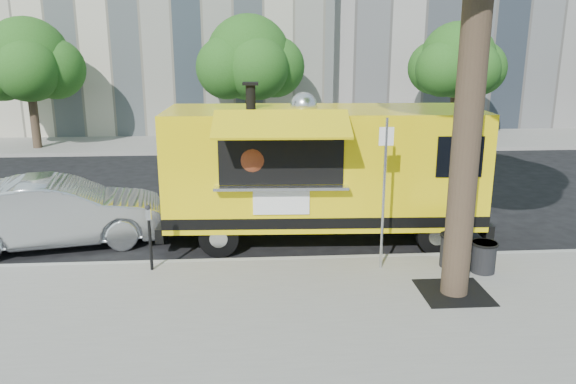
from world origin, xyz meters
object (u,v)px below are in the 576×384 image
object	(u,v)px
sign_post	(384,185)
trash_bin_left	(453,249)
parking_meter	(149,230)
far_tree_b	(249,58)
sedan	(59,212)
far_tree_a	(28,60)
trash_bin_right	(484,256)
far_tree_c	(458,60)
food_truck	(321,169)

from	to	relation	value
sign_post	trash_bin_left	distance (m)	1.98
sign_post	parking_meter	world-z (taller)	sign_post
far_tree_b	trash_bin_left	distance (m)	15.21
far_tree_b	parking_meter	size ratio (longest dim) A/B	4.12
sign_post	sedan	size ratio (longest dim) A/B	0.63
far_tree_a	trash_bin_right	world-z (taller)	far_tree_a
far_tree_a	far_tree_b	world-z (taller)	far_tree_b
far_tree_c	parking_meter	bearing A→B (deg)	-128.66
food_truck	parking_meter	bearing A→B (deg)	-149.71
far_tree_b	parking_meter	distance (m)	14.48
far_tree_c	trash_bin_right	xyz separation A→B (m)	(-4.50, -14.30, -3.24)
far_tree_a	sedan	distance (m)	12.93
trash_bin_left	sign_post	bearing A→B (deg)	178.47
far_tree_b	trash_bin_left	xyz separation A→B (m)	(4.01, -14.29, -3.33)
parking_meter	food_truck	xyz separation A→B (m)	(3.60, 1.92, 0.73)
far_tree_a	trash_bin_left	xyz separation A→B (m)	(13.01, -13.89, -3.27)
parking_meter	sedan	distance (m)	3.08
far_tree_a	parking_meter	xyz separation A→B (m)	(7.00, -13.65, -2.79)
sedan	food_truck	bearing A→B (deg)	-101.88
parking_meter	sedan	bearing A→B (deg)	140.45
far_tree_b	food_truck	size ratio (longest dim) A/B	0.74
far_tree_c	parking_meter	xyz separation A→B (m)	(-11.00, -13.75, -2.74)
food_truck	trash_bin_left	distance (m)	3.45
sedan	trash_bin_right	xyz separation A→B (m)	(8.87, -2.51, -0.31)
food_truck	trash_bin_right	world-z (taller)	food_truck
far_tree_c	far_tree_a	bearing A→B (deg)	-179.68
far_tree_b	trash_bin_right	distance (m)	15.64
far_tree_b	trash_bin_left	world-z (taller)	far_tree_b
far_tree_c	sign_post	world-z (taller)	far_tree_c
far_tree_a	sign_post	bearing A→B (deg)	-50.17
trash_bin_right	far_tree_c	bearing A→B (deg)	72.53
far_tree_c	sedan	xyz separation A→B (m)	(-13.37, -11.79, -2.93)
far_tree_c	trash_bin_left	world-z (taller)	far_tree_c
far_tree_c	sedan	size ratio (longest dim) A/B	1.10
food_truck	trash_bin_left	size ratio (longest dim) A/B	11.05
far_tree_b	far_tree_a	bearing A→B (deg)	-177.46
far_tree_a	far_tree_c	xyz separation A→B (m)	(18.00, 0.10, -0.06)
far_tree_a	sign_post	distance (m)	18.14
far_tree_c	trash_bin_left	bearing A→B (deg)	-109.64
far_tree_b	parking_meter	bearing A→B (deg)	-98.10
far_tree_a	food_truck	size ratio (longest dim) A/B	0.72
food_truck	sedan	size ratio (longest dim) A/B	1.56
far_tree_b	sign_post	world-z (taller)	far_tree_b
far_tree_b	food_truck	bearing A→B (deg)	-82.49
food_truck	sedan	world-z (taller)	food_truck
sedan	trash_bin_right	bearing A→B (deg)	-117.33
food_truck	far_tree_c	bearing A→B (deg)	60.18
trash_bin_left	trash_bin_right	size ratio (longest dim) A/B	1.10
sedan	trash_bin_left	size ratio (longest dim) A/B	7.07
far_tree_c	far_tree_b	bearing A→B (deg)	178.09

